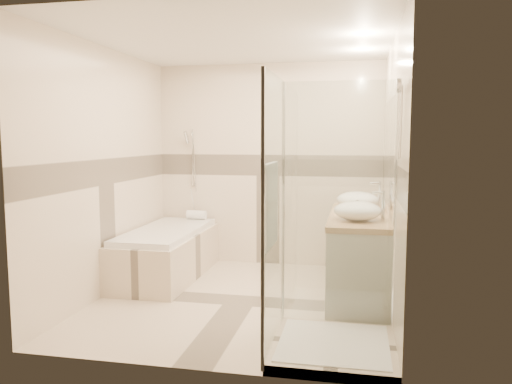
% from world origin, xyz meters
% --- Properties ---
extents(room, '(2.82, 3.02, 2.52)m').
position_xyz_m(room, '(0.06, 0.01, 1.26)').
color(room, beige).
rests_on(room, ground).
extents(bathtub, '(0.75, 1.70, 0.56)m').
position_xyz_m(bathtub, '(-1.02, 0.65, 0.31)').
color(bathtub, beige).
rests_on(bathtub, ground).
extents(vanity, '(0.58, 1.62, 0.85)m').
position_xyz_m(vanity, '(1.12, 0.30, 0.43)').
color(vanity, silver).
rests_on(vanity, ground).
extents(shower_enclosure, '(0.96, 0.93, 2.04)m').
position_xyz_m(shower_enclosure, '(0.83, -0.97, 0.51)').
color(shower_enclosure, beige).
rests_on(shower_enclosure, ground).
extents(vessel_sink_near, '(0.44, 0.44, 0.18)m').
position_xyz_m(vessel_sink_near, '(1.10, 0.72, 0.94)').
color(vessel_sink_near, white).
rests_on(vessel_sink_near, vanity).
extents(vessel_sink_far, '(0.43, 0.43, 0.17)m').
position_xyz_m(vessel_sink_far, '(1.10, -0.07, 0.94)').
color(vessel_sink_far, white).
rests_on(vessel_sink_far, vanity).
extents(faucet_near, '(0.12, 0.03, 0.29)m').
position_xyz_m(faucet_near, '(1.32, 0.72, 1.02)').
color(faucet_near, silver).
rests_on(faucet_near, vanity).
extents(faucet_far, '(0.11, 0.03, 0.27)m').
position_xyz_m(faucet_far, '(1.32, -0.07, 1.01)').
color(faucet_far, silver).
rests_on(faucet_far, vanity).
extents(amenity_bottle_a, '(0.08, 0.08, 0.16)m').
position_xyz_m(amenity_bottle_a, '(1.10, 0.13, 0.93)').
color(amenity_bottle_a, black).
rests_on(amenity_bottle_a, vanity).
extents(amenity_bottle_b, '(0.14, 0.14, 0.13)m').
position_xyz_m(amenity_bottle_b, '(1.10, 0.35, 0.92)').
color(amenity_bottle_b, black).
rests_on(amenity_bottle_b, vanity).
extents(folded_towels, '(0.21, 0.28, 0.08)m').
position_xyz_m(folded_towels, '(1.10, 1.02, 0.89)').
color(folded_towels, white).
rests_on(folded_towels, vanity).
extents(rolled_towel, '(0.25, 0.11, 0.11)m').
position_xyz_m(rolled_towel, '(-0.90, 1.37, 0.62)').
color(rolled_towel, white).
rests_on(rolled_towel, bathtub).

